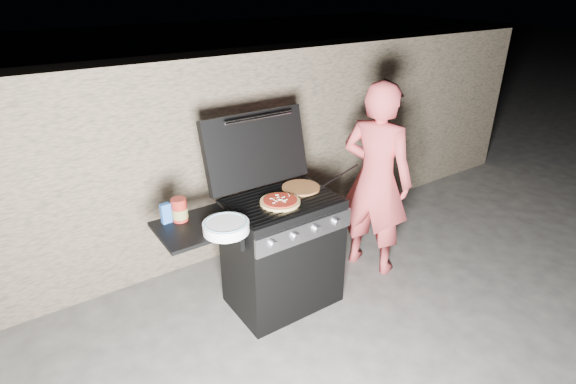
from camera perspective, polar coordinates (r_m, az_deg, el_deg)
ground at (r=3.74m, az=-0.65°, el=-13.46°), size 50.00×50.00×0.00m
stone_wall at (r=4.09m, az=-8.89°, el=4.43°), size 8.00×0.35×1.80m
gas_grill at (r=3.36m, az=-4.29°, el=-8.88°), size 1.34×0.79×0.91m
pizza_topped at (r=3.17m, az=-1.01°, el=-1.16°), size 0.34×0.34×0.03m
pizza_plain at (r=3.39m, az=1.65°, el=0.55°), size 0.34×0.34×0.02m
sauce_jar at (r=3.02m, az=-13.62°, el=-2.19°), size 0.12×0.12×0.16m
blue_carton at (r=3.02m, az=-15.25°, el=-2.62°), size 0.07×0.04×0.14m
plate_stack at (r=2.85m, az=-7.87°, el=-4.43°), size 0.32×0.32×0.07m
person at (r=3.81m, az=11.10°, el=1.53°), size 0.60×0.71×1.67m
tongs at (r=3.51m, az=6.37°, el=1.97°), size 0.46×0.07×0.09m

